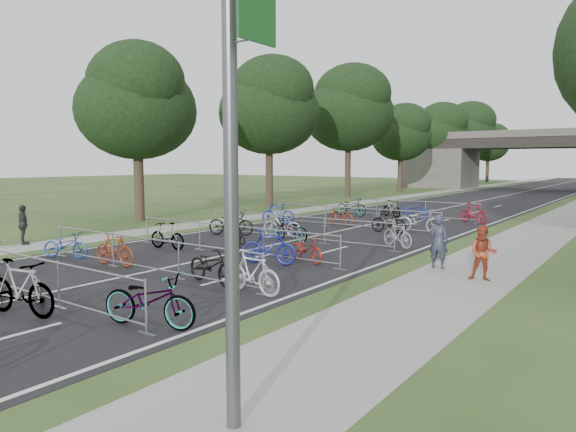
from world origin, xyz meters
name	(u,v)px	position (x,y,z in m)	size (l,w,h in m)	color
road	(502,196)	(0.00, 50.00, 0.01)	(11.00, 140.00, 0.01)	black
sidewalk_left	(427,194)	(-7.50, 50.00, 0.01)	(2.00, 140.00, 0.01)	gray
lane_markings	(502,196)	(0.00, 50.00, 0.00)	(0.12, 140.00, 0.00)	silver
overpass_bridge	(534,160)	(0.00, 65.00, 3.53)	(31.00, 8.00, 7.05)	#4D4C45
lamppost	(232,80)	(8.33, 2.00, 4.28)	(0.61, 0.65, 8.21)	#4C4C51
tree_left_0	(137,105)	(-11.39, 15.93, 6.49)	(6.72, 6.72, 10.25)	#33261C
tree_left_1	(270,108)	(-11.39, 27.93, 7.30)	(7.56, 7.56, 11.53)	#33261C
tree_left_2	(349,110)	(-11.39, 39.93, 8.12)	(8.40, 8.40, 12.81)	#33261C
tree_left_3	(402,134)	(-11.39, 51.93, 6.49)	(6.72, 6.72, 10.25)	#33261C
tree_left_4	(439,132)	(-11.39, 63.93, 7.30)	(7.56, 7.56, 11.53)	#33261C
tree_left_5	(468,130)	(-11.39, 75.93, 8.12)	(8.40, 8.40, 12.81)	#33261C
tree_left_6	(489,143)	(-11.39, 87.93, 6.49)	(6.72, 6.72, 10.25)	#33261C
barrier_row_1	(25,276)	(0.00, 3.60, 0.55)	(9.70, 0.08, 1.10)	gray
barrier_row_2	(144,255)	(0.00, 7.20, 0.55)	(9.70, 0.08, 1.10)	gray
barrier_row_3	(230,239)	(0.00, 11.00, 0.55)	(9.70, 0.08, 1.10)	gray
barrier_row_4	(294,228)	(0.00, 15.00, 0.55)	(9.70, 0.08, 1.10)	gray
barrier_row_5	(351,218)	(0.00, 20.00, 0.55)	(9.70, 0.08, 1.10)	gray
barrier_row_6	(400,209)	(0.00, 26.00, 0.55)	(9.70, 0.08, 1.10)	gray
bike_6	(20,288)	(1.42, 2.79, 0.62)	(0.58, 2.05, 1.23)	gray
bike_7	(149,300)	(4.30, 3.93, 0.56)	(0.74, 2.12, 1.12)	gray
bike_8	(66,245)	(-4.10, 7.10, 0.45)	(0.60, 1.71, 0.90)	#1C3F9E
bike_9	(114,250)	(-1.57, 7.27, 0.53)	(0.50, 1.75, 1.05)	maroon
bike_10	(212,265)	(2.72, 7.31, 0.52)	(0.69, 1.99, 1.05)	black
bike_11	(252,273)	(4.30, 7.12, 0.56)	(0.52, 1.85, 1.11)	silver
bike_12	(167,236)	(-2.63, 10.36, 0.52)	(0.49, 1.73, 1.04)	gray
bike_13	(237,237)	(-0.24, 11.67, 0.54)	(0.72, 2.07, 1.09)	black
bike_14	(269,247)	(2.31, 10.35, 0.57)	(0.53, 1.88, 1.13)	navy
bike_15	(307,249)	(3.07, 11.43, 0.44)	(0.59, 1.68, 0.88)	maroon
bike_16	(231,223)	(-3.26, 14.65, 0.56)	(0.74, 2.13, 1.12)	black
bike_17	(282,225)	(-1.06, 15.56, 0.54)	(0.51, 1.81, 1.09)	#AAA8B0
bike_18	(290,230)	(0.02, 14.70, 0.51)	(0.67, 1.93, 1.02)	gray
bike_19	(397,235)	(4.30, 15.91, 0.51)	(0.48, 1.70, 1.02)	#A5A5AD
bike_20	(278,213)	(-4.30, 19.57, 0.54)	(0.51, 1.80, 1.08)	navy
bike_21	(340,216)	(-1.12, 20.81, 0.50)	(0.66, 1.89, 0.99)	maroon
bike_22	(389,222)	(2.25, 19.51, 0.54)	(0.51, 1.80, 1.08)	black
bike_23	(419,221)	(3.25, 20.72, 0.54)	(0.72, 2.07, 1.09)	#ABABB3
bike_24	(351,207)	(-3.01, 25.43, 0.57)	(0.75, 2.16, 1.13)	gray
bike_25	(391,209)	(-0.62, 26.08, 0.51)	(0.48, 1.70, 1.02)	gray
bike_26	(414,211)	(0.97, 25.73, 0.52)	(0.69, 1.98, 1.04)	#1B3098
bike_27	(473,213)	(4.30, 25.85, 0.56)	(0.52, 1.85, 1.11)	maroon
pedestrian_a	(438,242)	(6.96, 13.00, 0.85)	(0.62, 0.41, 1.69)	#2C2F42
pedestrian_b	(483,253)	(8.56, 12.09, 0.78)	(0.76, 0.59, 1.56)	#9C3822
pedestrian_c	(23,225)	(-8.20, 7.72, 0.81)	(0.94, 0.39, 1.61)	#272729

